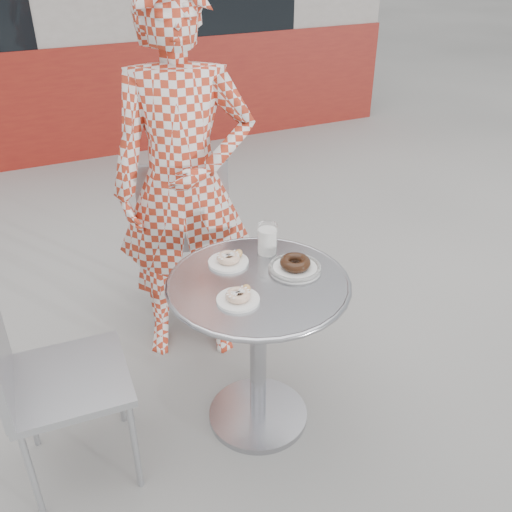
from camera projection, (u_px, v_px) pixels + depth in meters
name	position (u px, v px, depth m)	size (l,w,h in m)	color
ground	(269.00, 416.00, 2.57)	(60.00, 60.00, 0.00)	#A5A29D
bistro_table	(258.00, 318.00, 2.29)	(0.72, 0.72, 0.73)	#B7B7BC
chair_far	(185.00, 260.00, 3.18)	(0.54, 0.54, 0.94)	#A8ABB0
chair_left	(73.00, 416.00, 2.20)	(0.46, 0.45, 0.90)	#A8ABB0
seated_person	(184.00, 186.00, 2.59)	(0.65, 0.43, 1.78)	#B3321B
plate_far	(229.00, 259.00, 2.31)	(0.16, 0.16, 0.04)	white
plate_near	(239.00, 297.00, 2.08)	(0.16, 0.16, 0.04)	white
plate_checker	(295.00, 266.00, 2.26)	(0.21, 0.21, 0.06)	white
milk_cup	(267.00, 240.00, 2.35)	(0.08, 0.08, 0.13)	white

